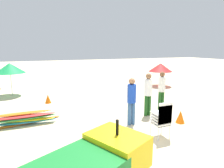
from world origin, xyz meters
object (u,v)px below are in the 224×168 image
(lifeguard_near_right, at_px, (148,91))
(traffic_cone_near, at_px, (180,117))
(surfboard_pile, at_px, (24,119))
(traffic_cone_far, at_px, (48,99))
(lifeguard_near_center, at_px, (162,88))
(lifeguard_far_right, at_px, (132,98))
(beach_umbrella_far, at_px, (10,68))
(beach_umbrella_left, at_px, (160,67))
(stacked_plastic_chairs, at_px, (163,117))

(lifeguard_near_right, height_order, traffic_cone_near, lifeguard_near_right)
(surfboard_pile, bearing_deg, traffic_cone_far, 69.10)
(lifeguard_near_center, relative_size, lifeguard_near_right, 0.98)
(lifeguard_far_right, xyz_separation_m, beach_umbrella_far, (-4.57, 6.68, 0.62))
(lifeguard_near_center, bearing_deg, traffic_cone_far, 147.43)
(lifeguard_near_right, bearing_deg, beach_umbrella_left, 49.66)
(beach_umbrella_far, distance_m, traffic_cone_far, 3.49)
(surfboard_pile, height_order, lifeguard_near_center, lifeguard_near_center)
(surfboard_pile, bearing_deg, lifeguard_near_center, -3.98)
(lifeguard_far_right, bearing_deg, surfboard_pile, 158.52)
(lifeguard_near_center, height_order, traffic_cone_near, lifeguard_near_center)
(traffic_cone_near, relative_size, traffic_cone_far, 1.08)
(stacked_plastic_chairs, xyz_separation_m, lifeguard_near_right, (0.70, 1.94, 0.35))
(lifeguard_far_right, distance_m, traffic_cone_near, 2.05)
(lifeguard_near_right, relative_size, lifeguard_far_right, 1.02)
(traffic_cone_near, height_order, traffic_cone_far, traffic_cone_near)
(stacked_plastic_chairs, xyz_separation_m, beach_umbrella_far, (-4.96, 8.00, 0.94))
(beach_umbrella_left, distance_m, traffic_cone_near, 7.37)
(lifeguard_near_right, relative_size, beach_umbrella_left, 1.04)
(stacked_plastic_chairs, xyz_separation_m, lifeguard_near_center, (1.71, 2.37, 0.32))
(traffic_cone_near, bearing_deg, beach_umbrella_far, 131.38)
(stacked_plastic_chairs, bearing_deg, traffic_cone_far, 119.52)
(beach_umbrella_far, xyz_separation_m, traffic_cone_near, (6.38, -7.24, -1.40))
(lifeguard_near_center, distance_m, lifeguard_far_right, 2.35)
(traffic_cone_near, bearing_deg, surfboard_pile, 159.91)
(beach_umbrella_left, height_order, traffic_cone_near, beach_umbrella_left)
(lifeguard_far_right, relative_size, traffic_cone_far, 3.86)
(beach_umbrella_left, xyz_separation_m, traffic_cone_near, (-3.64, -6.31, -1.14))
(lifeguard_near_center, height_order, beach_umbrella_far, beach_umbrella_far)
(beach_umbrella_far, distance_m, traffic_cone_near, 9.75)
(lifeguard_far_right, xyz_separation_m, traffic_cone_near, (1.81, -0.56, -0.77))
(lifeguard_near_center, xyz_separation_m, beach_umbrella_far, (-6.67, 5.63, 0.62))
(stacked_plastic_chairs, bearing_deg, lifeguard_near_center, 54.25)
(lifeguard_near_center, distance_m, traffic_cone_near, 1.81)
(stacked_plastic_chairs, bearing_deg, beach_umbrella_far, 121.79)
(lifeguard_near_right, height_order, beach_umbrella_left, lifeguard_near_right)
(surfboard_pile, bearing_deg, lifeguard_near_right, -9.94)
(beach_umbrella_far, bearing_deg, stacked_plastic_chairs, -58.21)
(surfboard_pile, bearing_deg, beach_umbrella_left, 25.15)
(stacked_plastic_chairs, relative_size, lifeguard_near_center, 0.68)
(surfboard_pile, relative_size, beach_umbrella_far, 1.33)
(beach_umbrella_left, bearing_deg, traffic_cone_far, -168.57)
(beach_umbrella_far, bearing_deg, lifeguard_near_center, -40.18)
(surfboard_pile, distance_m, beach_umbrella_left, 10.17)
(lifeguard_far_right, bearing_deg, beach_umbrella_far, 124.36)
(lifeguard_near_right, bearing_deg, lifeguard_near_center, 23.42)
(lifeguard_far_right, bearing_deg, traffic_cone_near, -17.18)
(surfboard_pile, height_order, lifeguard_far_right, lifeguard_far_right)
(surfboard_pile, relative_size, lifeguard_near_right, 1.43)
(surfboard_pile, relative_size, lifeguard_far_right, 1.47)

